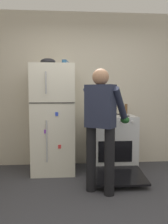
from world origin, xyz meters
TOP-DOWN VIEW (x-y plane):
  - ground at (0.00, 0.00)m, footprint 8.00×8.00m
  - kitchen_wall_back at (0.00, 1.95)m, footprint 6.00×0.10m
  - refrigerator at (-0.54, 1.57)m, footprint 0.68×0.72m
  - stove_range at (0.43, 1.55)m, footprint 0.76×1.23m
  - person_cook at (0.12, 0.71)m, footprint 0.65×0.69m
  - red_pot at (0.27, 1.52)m, footprint 0.35×0.25m
  - coffee_mug at (-0.35, 1.62)m, footprint 0.11×0.08m
  - pepper_mill at (0.73, 1.77)m, footprint 0.05×0.05m
  - mixing_bowl at (-0.62, 1.57)m, footprint 0.24×0.24m

SIDE VIEW (x-z plane):
  - ground at x=0.00m, z-range 0.00..0.00m
  - stove_range at x=0.43m, z-range -0.01..0.91m
  - refrigerator at x=-0.54m, z-range 0.00..1.74m
  - person_cook at x=0.12m, z-range 0.15..1.75m
  - red_pot at x=0.27m, z-range 0.92..1.06m
  - pepper_mill at x=0.73m, z-range 0.92..1.10m
  - kitchen_wall_back at x=0.00m, z-range 0.00..2.70m
  - coffee_mug at x=-0.35m, z-range 1.74..1.83m
  - mixing_bowl at x=-0.62m, z-range 1.74..1.85m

